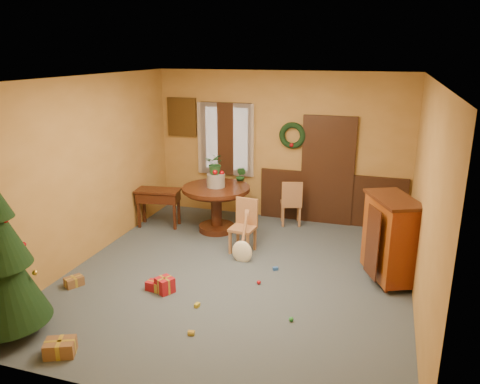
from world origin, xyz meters
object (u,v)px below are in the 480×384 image
at_px(sideboard, 391,237).
at_px(writing_desk, 158,198).
at_px(dining_table, 216,200).
at_px(chair_near, 244,224).

bearing_deg(sideboard, writing_desk, 166.75).
xyz_separation_m(dining_table, chair_near, (0.76, -0.71, -0.12)).
height_order(dining_table, chair_near, chair_near).
bearing_deg(writing_desk, dining_table, 4.68).
relative_size(writing_desk, sideboard, 0.69).
distance_m(dining_table, chair_near, 1.05).
distance_m(chair_near, writing_desk, 2.00).
height_order(writing_desk, sideboard, sideboard).
relative_size(dining_table, writing_desk, 1.42).
bearing_deg(sideboard, chair_near, 170.69).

